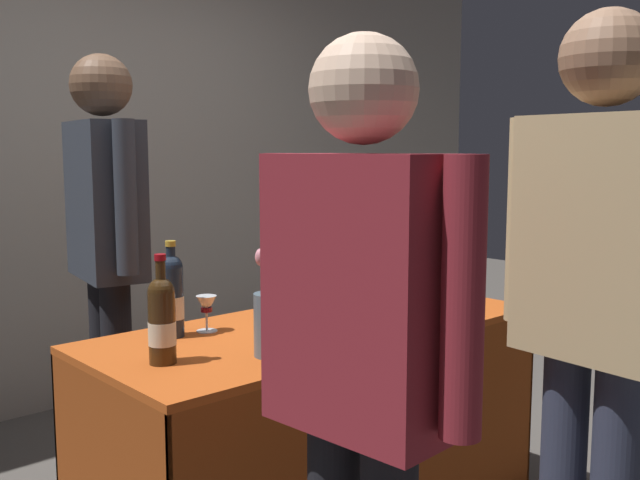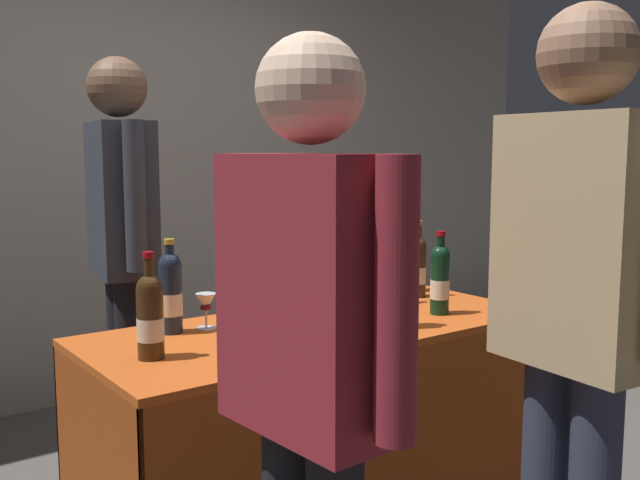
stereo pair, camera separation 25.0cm
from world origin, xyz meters
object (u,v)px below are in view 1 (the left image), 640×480
Objects in this scene: featured_wine_bottle at (374,265)px; flower_vase at (271,315)px; tasting_table at (320,389)px; vendor_presenter at (106,230)px; wine_glass_near_vendor at (206,306)px; display_bottle_0 at (399,261)px; taster_foreground_right at (362,355)px.

flower_vase reaches higher than featured_wine_bottle.
tasting_table is 0.94× the size of vendor_presenter.
wine_glass_near_vendor is 0.68m from vendor_presenter.
wine_glass_near_vendor is 0.38m from flower_vase.
wine_glass_near_vendor is at bearing 13.40° from vendor_presenter.
tasting_table is 5.47× the size of display_bottle_0.
display_bottle_0 is 0.17× the size of vendor_presenter.
display_bottle_0 is (0.69, 0.24, 0.36)m from tasting_table.
tasting_table is 1.06m from vendor_presenter.
vendor_presenter is (-0.03, 1.02, 0.17)m from flower_vase.
vendor_presenter is (-0.80, 0.71, 0.14)m from featured_wine_bottle.
vendor_presenter is at bearing 93.70° from wine_glass_near_vendor.
flower_vase is 0.22× the size of vendor_presenter.
flower_vase is at bearing -152.46° from tasting_table.
display_bottle_0 is at bearing 71.42° from vendor_presenter.
flower_vase is 1.03m from vendor_presenter.
featured_wine_bottle is (0.40, 0.12, 0.39)m from tasting_table.
flower_vase is (-0.02, -0.38, 0.04)m from wine_glass_near_vendor.
wine_glass_near_vendor is at bearing 87.46° from flower_vase.
taster_foreground_right is at bearing -137.49° from featured_wine_bottle.
tasting_table is 0.55m from flower_vase.
taster_foreground_right reaches higher than wine_glass_near_vendor.
taster_foreground_right reaches higher than flower_vase.
flower_vase is at bearing -92.54° from wine_glass_near_vendor.
vendor_presenter is (-0.39, 0.83, 0.53)m from tasting_table.
taster_foreground_right is (-1.32, -1.07, 0.07)m from display_bottle_0.
display_bottle_0 is 1.04m from wine_glass_near_vendor.
featured_wine_bottle is 2.93× the size of wine_glass_near_vendor.
display_bottle_0 is 1.24m from vendor_presenter.
featured_wine_bottle is at bearing -51.36° from taster_foreground_right.
display_bottle_0 is 0.78× the size of flower_vase.
tasting_table is 1.13m from taster_foreground_right.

